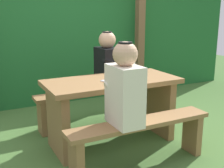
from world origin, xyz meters
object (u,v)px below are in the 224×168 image
person_white_shirt (125,87)px  picnic_table (112,100)px  drinking_glass (133,74)px  bench_far (91,100)px  person_black_coat (107,63)px  bottle_left (132,67)px  bench_near (140,134)px  cell_phone (107,81)px

person_white_shirt → picnic_table: bearing=73.5°
drinking_glass → person_white_shirt: bearing=-126.6°
bench_far → person_black_coat: 0.51m
bottle_left → person_white_shirt: bearing=-125.4°
bench_near → person_white_shirt: 0.49m
picnic_table → bench_near: size_ratio=1.00×
bench_near → person_white_shirt: size_ratio=1.95×
picnic_table → bench_near: picnic_table is taller
person_white_shirt → bottle_left: person_white_shirt is taller
person_white_shirt → drinking_glass: person_white_shirt is taller
bottle_left → cell_phone: bearing=-157.4°
picnic_table → cell_phone: cell_phone is taller
bench_near → cell_phone: bearing=100.7°
drinking_glass → picnic_table: bearing=174.0°
bench_far → cell_phone: cell_phone is taller
bench_near → drinking_glass: size_ratio=17.04×
bench_near → bench_far: (0.00, 1.14, 0.00)m
bench_near → cell_phone: (-0.09, 0.49, 0.40)m
person_black_coat → cell_phone: (-0.32, -0.65, -0.06)m
person_white_shirt → bottle_left: size_ratio=3.10×
bench_near → person_white_shirt: (-0.17, 0.00, 0.46)m
drinking_glass → bottle_left: size_ratio=0.35×
bench_near → drinking_glass: (0.23, 0.54, 0.43)m
bench_near → person_white_shirt: person_white_shirt is taller
bench_near → person_black_coat: bearing=78.8°
bench_far → drinking_glass: 0.77m
picnic_table → person_black_coat: bearing=68.4°
bench_near → cell_phone: cell_phone is taller
person_black_coat → bottle_left: person_black_coat is taller
person_black_coat → cell_phone: size_ratio=5.14×
picnic_table → cell_phone: (-0.09, -0.08, 0.23)m
picnic_table → cell_phone: bearing=-138.6°
person_black_coat → drinking_glass: bearing=-88.9°
bottle_left → bench_near: bearing=-114.0°
person_black_coat → drinking_glass: size_ratio=8.76×
picnic_table → bench_far: picnic_table is taller
drinking_glass → bench_far: bearing=111.6°
picnic_table → drinking_glass: size_ratio=17.04×
person_white_shirt → bottle_left: (0.46, 0.64, 0.03)m
bench_far → bottle_left: size_ratio=6.04×
bench_near → drinking_glass: bearing=66.7°
person_black_coat → cell_phone: person_black_coat is taller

